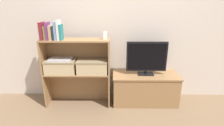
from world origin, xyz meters
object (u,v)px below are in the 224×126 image
at_px(storage_basket_left, 61,66).
at_px(book_skyblue, 56,31).
at_px(book_maroon, 42,31).
at_px(book_ivory, 59,30).
at_px(tv, 147,58).
at_px(book_tan, 51,33).
at_px(laptop, 60,59).
at_px(book_olive, 46,33).
at_px(book_teal, 61,32).
at_px(book_plum, 48,31).
at_px(storage_basket_right, 93,66).
at_px(book_charcoal, 54,33).
at_px(baby_monitor, 105,35).
at_px(tv_stand, 145,88).

bearing_deg(storage_basket_left, book_skyblue, -116.54).
relative_size(book_maroon, book_ivory, 0.90).
xyz_separation_m(tv, book_ivory, (-1.17, -0.10, 0.39)).
bearing_deg(book_tan, book_maroon, -180.00).
bearing_deg(storage_basket_left, tv, 3.67).
distance_m(tv, laptop, 1.20).
bearing_deg(book_olive, book_ivory, 0.00).
bearing_deg(book_ivory, book_teal, 0.00).
bearing_deg(book_olive, book_plum, 0.00).
xyz_separation_m(book_maroon, storage_basket_right, (0.63, 0.02, -0.48)).
bearing_deg(book_olive, book_skyblue, 0.00).
bearing_deg(storage_basket_right, book_olive, -177.81).
xyz_separation_m(book_skyblue, book_ivory, (0.04, 0.00, 0.01)).
bearing_deg(book_plum, book_charcoal, 0.00).
relative_size(book_tan, baby_monitor, 1.40).
bearing_deg(baby_monitor, book_plum, -177.09).
distance_m(storage_basket_left, storage_basket_right, 0.44).
distance_m(book_skyblue, laptop, 0.39).
relative_size(tv, storage_basket_left, 1.36).
xyz_separation_m(book_maroon, book_ivory, (0.22, 0.00, 0.01)).
xyz_separation_m(book_tan, laptop, (0.08, 0.02, -0.37)).
height_order(book_ivory, laptop, book_ivory).
bearing_deg(storage_basket_left, laptop, 0.00).
xyz_separation_m(book_olive, book_charcoal, (0.11, 0.00, 0.00)).
bearing_deg(book_tan, book_skyblue, 0.00).
xyz_separation_m(tv_stand, book_tan, (-1.28, -0.10, 0.84)).
height_order(tv, book_olive, book_olive).
bearing_deg(storage_basket_left, book_plum, -169.23).
bearing_deg(baby_monitor, tv_stand, 6.26).
bearing_deg(book_skyblue, book_tan, 180.00).
bearing_deg(book_charcoal, book_maroon, -180.00).
distance_m(tv_stand, storage_basket_left, 1.26).
xyz_separation_m(storage_basket_right, laptop, (-0.44, 0.00, 0.09)).
xyz_separation_m(book_olive, book_skyblue, (0.14, 0.00, 0.03)).
bearing_deg(book_teal, book_skyblue, 180.00).
bearing_deg(book_maroon, storage_basket_right, 2.05).
relative_size(book_teal, laptop, 0.65).
distance_m(baby_monitor, storage_basket_right, 0.46).
bearing_deg(book_charcoal, baby_monitor, 3.25).
relative_size(book_ivory, laptop, 0.82).
xyz_separation_m(book_plum, book_teal, (0.17, 0.00, -0.01)).
bearing_deg(book_ivory, storage_basket_left, 138.09).
bearing_deg(book_teal, book_maroon, -180.00).
xyz_separation_m(book_maroon, book_tan, (0.11, 0.00, -0.02)).
relative_size(book_plum, storage_basket_right, 0.54).
relative_size(tv_stand, book_skyblue, 4.02).
distance_m(tv, book_ivory, 1.24).
bearing_deg(book_olive, tv_stand, 4.29).
relative_size(tv, book_olive, 3.23).
height_order(book_teal, baby_monitor, book_teal).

